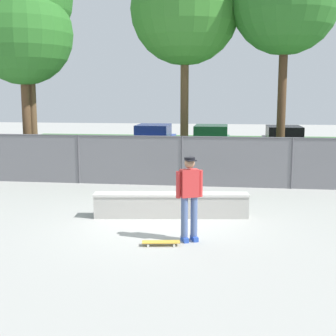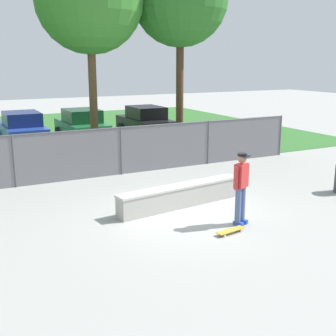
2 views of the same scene
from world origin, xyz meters
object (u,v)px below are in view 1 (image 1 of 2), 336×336
at_px(tree_near_right, 27,1).
at_px(car_black, 283,143).
at_px(skateboarder, 189,194).
at_px(tree_mid, 185,10).
at_px(car_green, 211,142).
at_px(tree_near_left, 23,35).
at_px(concrete_ledge, 171,205).
at_px(skateboard, 161,242).
at_px(car_blue, 154,141).
at_px(tree_far, 285,0).

height_order(tree_near_right, car_black, tree_near_right).
distance_m(skateboarder, tree_mid, 10.16).
bearing_deg(car_green, tree_mid, -100.24).
xyz_separation_m(car_green, car_black, (3.51, -0.16, 0.00)).
xyz_separation_m(tree_near_left, tree_near_right, (0.09, 0.36, 1.27)).
bearing_deg(skateboarder, concrete_ledge, 108.31).
relative_size(skateboard, tree_near_left, 0.11).
xyz_separation_m(tree_near_left, car_blue, (3.80, 6.52, -4.48)).
relative_size(tree_far, car_green, 2.02).
distance_m(tree_near_right, car_black, 13.04).
xyz_separation_m(tree_near_left, car_black, (10.23, 6.21, -4.48)).
height_order(concrete_ledge, tree_far, tree_far).
bearing_deg(tree_mid, tree_far, -7.22).
bearing_deg(concrete_ledge, car_blue, 101.53).
bearing_deg(tree_mid, car_blue, 112.42).
bearing_deg(tree_far, skateboard, -110.94).
relative_size(tree_near_left, car_blue, 1.71).
distance_m(tree_far, car_blue, 9.72).
height_order(skateboard, tree_near_left, tree_near_left).
bearing_deg(car_green, tree_far, -61.93).
distance_m(tree_far, car_black, 7.67).
distance_m(tree_mid, car_green, 7.35).
distance_m(skateboarder, tree_near_left, 10.72).
xyz_separation_m(skateboarder, tree_far, (2.72, 8.15, 5.48)).
bearing_deg(tree_mid, tree_near_right, -168.29).
distance_m(concrete_ledge, car_green, 11.53).
relative_size(concrete_ledge, tree_mid, 0.48).
xyz_separation_m(skateboarder, car_green, (-0.10, 13.43, -0.19)).
height_order(skateboarder, tree_near_left, tree_near_left).
distance_m(tree_near_right, tree_far, 9.48).
xyz_separation_m(skateboard, car_green, (0.46, 13.84, 0.77)).
relative_size(tree_near_right, tree_far, 0.98).
height_order(tree_mid, car_green, tree_mid).
relative_size(skateboard, car_blue, 0.20).
relative_size(concrete_ledge, skateboard, 4.92).
bearing_deg(car_green, tree_near_left, -136.54).
relative_size(skateboarder, car_black, 0.44).
bearing_deg(tree_near_right, skateboarder, -47.80).
bearing_deg(concrete_ledge, car_black, 70.38).
height_order(tree_mid, car_black, tree_mid).
relative_size(skateboarder, car_blue, 0.44).
bearing_deg(tree_mid, tree_near_left, -165.13).
relative_size(tree_mid, tree_far, 0.99).
bearing_deg(tree_near_left, car_blue, 59.72).
bearing_deg(concrete_ledge, tree_near_right, 137.95).
bearing_deg(car_blue, tree_far, -43.44).
bearing_deg(skateboarder, tree_mid, 96.41).
bearing_deg(car_black, car_green, 177.35).
bearing_deg(tree_near_right, car_green, 42.17).
height_order(concrete_ledge, car_green, car_green).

